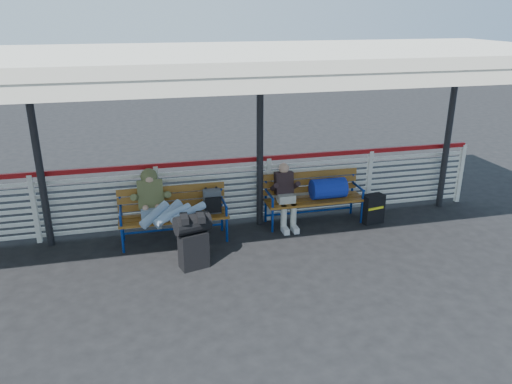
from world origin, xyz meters
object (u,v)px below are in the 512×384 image
object	(u,v)px
bench_right	(322,190)
traveler_man	(165,209)
luggage_stack	(193,239)
companion_person	(286,195)
bench_left	(182,208)
suitcase_side	(373,209)

from	to	relation	value
bench_right	traveler_man	size ratio (longest dim) A/B	1.10
luggage_stack	companion_person	distance (m)	2.14
bench_left	companion_person	distance (m)	1.85
luggage_stack	companion_person	xyz separation A→B (m)	(1.80, 1.16, 0.12)
bench_right	traveler_man	bearing A→B (deg)	-169.95
traveler_man	bench_right	bearing A→B (deg)	10.05
luggage_stack	companion_person	world-z (taller)	companion_person
luggage_stack	bench_right	world-z (taller)	bench_right
bench_right	companion_person	world-z (taller)	companion_person
bench_left	luggage_stack	bearing A→B (deg)	-87.39
bench_right	suitcase_side	world-z (taller)	bench_right
bench_left	suitcase_side	distance (m)	3.46
bench_left	traveler_man	size ratio (longest dim) A/B	1.10
companion_person	suitcase_side	distance (m)	1.65
traveler_man	companion_person	distance (m)	2.20
bench_left	traveler_man	distance (m)	0.48
traveler_man	companion_person	world-z (taller)	traveler_man
bench_left	companion_person	bearing A→B (deg)	3.71
bench_right	luggage_stack	bearing A→B (deg)	-154.49
traveler_man	suitcase_side	size ratio (longest dim) A/B	3.04
luggage_stack	suitcase_side	xyz separation A→B (m)	(3.40, 0.91, -0.20)
luggage_stack	bench_right	size ratio (longest dim) A/B	0.48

